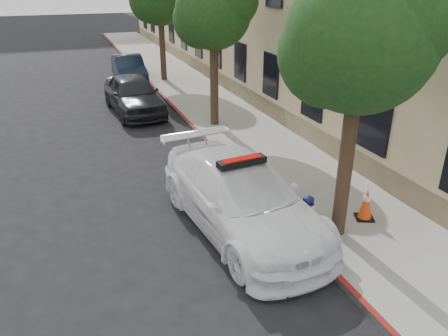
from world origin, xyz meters
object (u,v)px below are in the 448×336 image
at_px(parked_car_far, 129,69).
at_px(fire_hydrant, 307,213).
at_px(traffic_cone, 366,204).
at_px(parked_car_mid, 133,94).
at_px(police_car, 241,197).

relative_size(parked_car_far, fire_hydrant, 5.25).
distance_m(fire_hydrant, traffic_cone, 1.47).
relative_size(parked_car_mid, fire_hydrant, 5.73).
relative_size(fire_hydrant, traffic_cone, 1.04).
relative_size(police_car, parked_car_mid, 1.23).
height_order(fire_hydrant, traffic_cone, fire_hydrant).
bearing_deg(police_car, traffic_cone, -23.82).
distance_m(parked_car_mid, parked_car_far, 5.82).
bearing_deg(parked_car_far, fire_hydrant, -84.54).
height_order(police_car, parked_car_mid, police_car).
bearing_deg(fire_hydrant, traffic_cone, 4.91).
xyz_separation_m(police_car, traffic_cone, (2.71, -0.88, -0.26)).
height_order(police_car, parked_car_far, police_car).
bearing_deg(fire_hydrant, parked_car_far, 103.18).
height_order(parked_car_mid, fire_hydrant, parked_car_mid).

